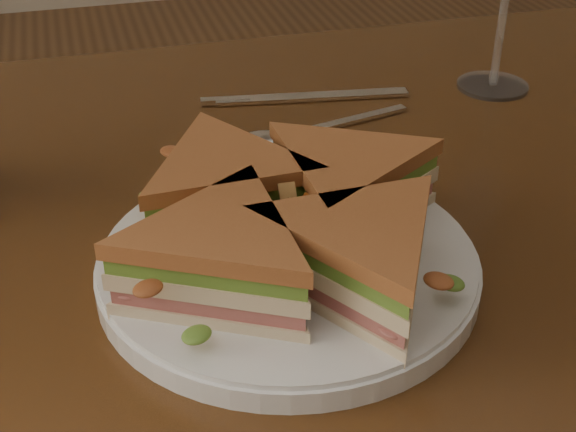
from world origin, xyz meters
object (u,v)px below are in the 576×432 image
(plate, at_px, (288,266))
(spoon, at_px, (284,136))
(knife, at_px, (298,98))
(table, at_px, (310,305))
(sandwich_wedges, at_px, (288,222))

(plate, height_order, spoon, plate)
(plate, xyz_separation_m, knife, (0.09, 0.29, -0.01))
(table, relative_size, spoon, 6.63)
(plate, height_order, sandwich_wedges, sandwich_wedges)
(sandwich_wedges, relative_size, spoon, 1.73)
(table, xyz_separation_m, sandwich_wedges, (-0.04, -0.08, 0.14))
(table, height_order, spoon, spoon)
(table, bearing_deg, knife, 76.76)
(sandwich_wedges, relative_size, knife, 1.46)
(plate, xyz_separation_m, sandwich_wedges, (0.00, -0.00, 0.04))
(table, distance_m, spoon, 0.16)
(sandwich_wedges, bearing_deg, table, 61.89)
(sandwich_wedges, bearing_deg, plate, 146.31)
(sandwich_wedges, xyz_separation_m, knife, (0.09, 0.29, -0.04))
(spoon, bearing_deg, plate, -117.49)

